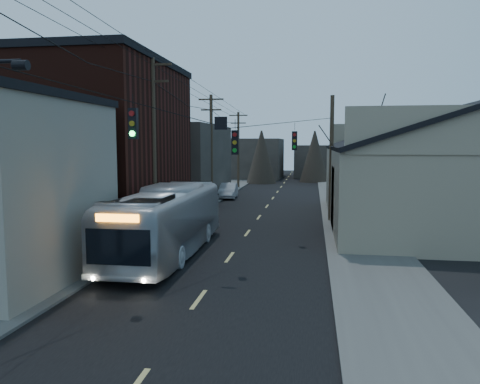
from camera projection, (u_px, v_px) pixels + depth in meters
name	position (u px, v px, depth m)	size (l,w,h in m)	color
road_surface	(265.00, 210.00, 37.56)	(9.00, 110.00, 0.02)	black
sidewalk_left	(186.00, 207.00, 38.55)	(4.00, 110.00, 0.12)	#474744
sidewalk_right	(347.00, 211.00, 36.56)	(4.00, 110.00, 0.12)	#474744
building_brick	(87.00, 148.00, 28.74)	(10.00, 12.00, 10.00)	black
building_left_far	(172.00, 162.00, 44.55)	(9.00, 14.00, 7.00)	#332D28
warehouse	(456.00, 184.00, 30.38)	(16.16, 20.60, 7.73)	gray
building_far_left	(249.00, 158.00, 72.57)	(10.00, 12.00, 6.00)	#332D28
building_far_right	(333.00, 161.00, 75.54)	(12.00, 14.00, 5.00)	#332D28
bare_tree	(361.00, 174.00, 26.37)	(0.40, 0.40, 7.20)	black
utility_lines	(211.00, 149.00, 31.77)	(11.24, 45.28, 10.50)	#382B1E
bus	(167.00, 222.00, 22.10)	(2.74, 11.73, 3.27)	#ACB1B8
parked_car	(228.00, 191.00, 45.39)	(1.55, 4.45, 1.47)	#AFB1B7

